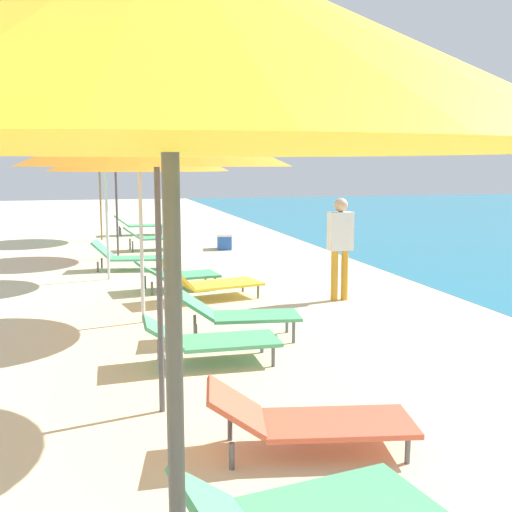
{
  "coord_description": "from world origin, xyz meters",
  "views": [
    {
      "loc": [
        -0.04,
        1.37,
        2.09
      ],
      "look_at": [
        1.38,
        6.82,
        1.26
      ],
      "focal_mm": 43.38,
      "sensor_mm": 36.0,
      "label": 1
    }
  ],
  "objects_px": {
    "umbrella_fourth": "(139,151)",
    "lounger_fifth_inland": "(177,274)",
    "umbrella_second": "(168,44)",
    "person_walking_near": "(340,239)",
    "lounger_farthest_shoreside": "(139,224)",
    "umbrella_sixth": "(115,152)",
    "lounger_fifth_shoreside": "(129,256)",
    "lounger_third_shoreside": "(210,339)",
    "lounger_third_inland": "(308,419)",
    "umbrella_third": "(156,136)",
    "umbrella_fifth": "(104,149)",
    "lounger_sixth_shoreside": "(151,237)",
    "lounger_fourth_shoreside": "(209,282)",
    "cooler_box": "(224,241)",
    "lounger_fourth_inland": "(239,314)",
    "umbrella_farthest": "(99,156)"
  },
  "relations": [
    {
      "from": "umbrella_third",
      "to": "umbrella_second",
      "type": "bearing_deg",
      "value": -94.91
    },
    {
      "from": "lounger_third_inland",
      "to": "umbrella_second",
      "type": "bearing_deg",
      "value": -107.19
    },
    {
      "from": "umbrella_second",
      "to": "person_walking_near",
      "type": "relative_size",
      "value": 1.73
    },
    {
      "from": "umbrella_sixth",
      "to": "lounger_farthest_shoreside",
      "type": "distance_m",
      "value": 5.07
    },
    {
      "from": "umbrella_sixth",
      "to": "lounger_fifth_inland",
      "type": "bearing_deg",
      "value": -78.25
    },
    {
      "from": "umbrella_fifth",
      "to": "lounger_sixth_shoreside",
      "type": "relative_size",
      "value": 1.93
    },
    {
      "from": "umbrella_fourth",
      "to": "umbrella_sixth",
      "type": "xyz_separation_m",
      "value": [
        -0.11,
        6.02,
        0.1
      ]
    },
    {
      "from": "umbrella_fifth",
      "to": "cooler_box",
      "type": "height_order",
      "value": "umbrella_fifth"
    },
    {
      "from": "umbrella_fourth",
      "to": "umbrella_farthest",
      "type": "bearing_deg",
      "value": 92.54
    },
    {
      "from": "lounger_third_shoreside",
      "to": "umbrella_sixth",
      "type": "distance_m",
      "value": 8.25
    },
    {
      "from": "umbrella_second",
      "to": "lounger_fifth_inland",
      "type": "xyz_separation_m",
      "value": [
        1.08,
        8.55,
        -2.14
      ]
    },
    {
      "from": "lounger_third_inland",
      "to": "lounger_fourth_shoreside",
      "type": "distance_m",
      "value": 5.32
    },
    {
      "from": "lounger_fourth_inland",
      "to": "umbrella_farthest",
      "type": "height_order",
      "value": "umbrella_farthest"
    },
    {
      "from": "umbrella_second",
      "to": "lounger_sixth_shoreside",
      "type": "bearing_deg",
      "value": 85.37
    },
    {
      "from": "cooler_box",
      "to": "umbrella_second",
      "type": "bearing_deg",
      "value": -102.22
    },
    {
      "from": "umbrella_sixth",
      "to": "umbrella_fifth",
      "type": "bearing_deg",
      "value": -95.72
    },
    {
      "from": "lounger_farthest_shoreside",
      "to": "umbrella_sixth",
      "type": "bearing_deg",
      "value": -101.41
    },
    {
      "from": "lounger_fifth_shoreside",
      "to": "lounger_farthest_shoreside",
      "type": "height_order",
      "value": "lounger_fifth_shoreside"
    },
    {
      "from": "lounger_third_inland",
      "to": "lounger_third_shoreside",
      "type": "bearing_deg",
      "value": 109.05
    },
    {
      "from": "umbrella_third",
      "to": "umbrella_fifth",
      "type": "bearing_deg",
      "value": 92.65
    },
    {
      "from": "lounger_third_shoreside",
      "to": "lounger_farthest_shoreside",
      "type": "height_order",
      "value": "lounger_farthest_shoreside"
    },
    {
      "from": "umbrella_fourth",
      "to": "lounger_third_inland",
      "type": "bearing_deg",
      "value": -77.96
    },
    {
      "from": "lounger_sixth_shoreside",
      "to": "lounger_fifth_inland",
      "type": "bearing_deg",
      "value": -93.96
    },
    {
      "from": "lounger_fourth_inland",
      "to": "lounger_fifth_inland",
      "type": "xyz_separation_m",
      "value": [
        -0.34,
        3.18,
        -0.04
      ]
    },
    {
      "from": "umbrella_fifth",
      "to": "umbrella_farthest",
      "type": "xyz_separation_m",
      "value": [
        -0.05,
        6.25,
        -0.04
      ]
    },
    {
      "from": "umbrella_fourth",
      "to": "umbrella_fifth",
      "type": "bearing_deg",
      "value": 96.38
    },
    {
      "from": "lounger_third_inland",
      "to": "lounger_sixth_shoreside",
      "type": "height_order",
      "value": "lounger_sixth_shoreside"
    },
    {
      "from": "lounger_fifth_shoreside",
      "to": "person_walking_near",
      "type": "relative_size",
      "value": 1.0
    },
    {
      "from": "umbrella_fourth",
      "to": "lounger_fifth_inland",
      "type": "height_order",
      "value": "umbrella_fourth"
    },
    {
      "from": "umbrella_farthest",
      "to": "lounger_fifth_inland",
      "type": "bearing_deg",
      "value": -81.39
    },
    {
      "from": "umbrella_farthest",
      "to": "lounger_farthest_shoreside",
      "type": "xyz_separation_m",
      "value": [
        1.09,
        0.99,
        -2.02
      ]
    },
    {
      "from": "umbrella_second",
      "to": "lounger_third_shoreside",
      "type": "relative_size",
      "value": 1.92
    },
    {
      "from": "umbrella_third",
      "to": "umbrella_fifth",
      "type": "xyz_separation_m",
      "value": [
        -0.3,
        6.44,
        0.05
      ]
    },
    {
      "from": "umbrella_second",
      "to": "lounger_fourth_inland",
      "type": "distance_m",
      "value": 5.94
    },
    {
      "from": "lounger_fourth_shoreside",
      "to": "lounger_fourth_inland",
      "type": "xyz_separation_m",
      "value": [
        -0.05,
        -2.31,
        0.04
      ]
    },
    {
      "from": "person_walking_near",
      "to": "lounger_third_shoreside",
      "type": "bearing_deg",
      "value": -45.32
    },
    {
      "from": "lounger_fifth_inland",
      "to": "lounger_farthest_shoreside",
      "type": "xyz_separation_m",
      "value": [
        -0.05,
        8.53,
        0.05
      ]
    },
    {
      "from": "lounger_third_inland",
      "to": "lounger_sixth_shoreside",
      "type": "distance_m",
      "value": 11.26
    },
    {
      "from": "lounger_fourth_shoreside",
      "to": "cooler_box",
      "type": "bearing_deg",
      "value": 64.09
    },
    {
      "from": "lounger_third_shoreside",
      "to": "lounger_farthest_shoreside",
      "type": "bearing_deg",
      "value": 90.88
    },
    {
      "from": "umbrella_third",
      "to": "lounger_fifth_shoreside",
      "type": "relative_size",
      "value": 1.65
    },
    {
      "from": "lounger_third_shoreside",
      "to": "lounger_third_inland",
      "type": "relative_size",
      "value": 0.9
    },
    {
      "from": "umbrella_fourth",
      "to": "lounger_fifth_shoreside",
      "type": "distance_m",
      "value": 4.75
    },
    {
      "from": "lounger_fifth_shoreside",
      "to": "umbrella_farthest",
      "type": "bearing_deg",
      "value": 105.21
    },
    {
      "from": "cooler_box",
      "to": "umbrella_fifth",
      "type": "bearing_deg",
      "value": -129.37
    },
    {
      "from": "lounger_fourth_shoreside",
      "to": "umbrella_second",
      "type": "bearing_deg",
      "value": -112.79
    },
    {
      "from": "umbrella_second",
      "to": "lounger_third_shoreside",
      "type": "distance_m",
      "value": 5.12
    },
    {
      "from": "umbrella_sixth",
      "to": "person_walking_near",
      "type": "bearing_deg",
      "value": -59.54
    },
    {
      "from": "umbrella_fourth",
      "to": "lounger_fifth_shoreside",
      "type": "xyz_separation_m",
      "value": [
        0.06,
        4.32,
        -1.99
      ]
    },
    {
      "from": "lounger_fifth_inland",
      "to": "umbrella_farthest",
      "type": "xyz_separation_m",
      "value": [
        -1.14,
        7.54,
        2.06
      ]
    }
  ]
}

